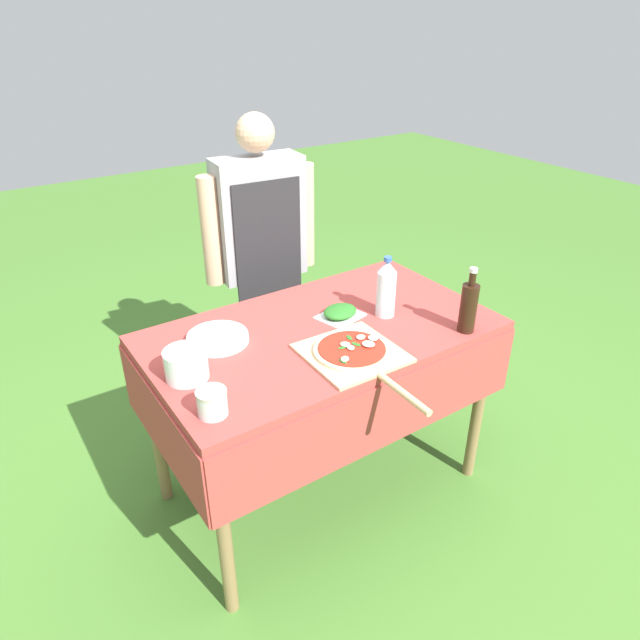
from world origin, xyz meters
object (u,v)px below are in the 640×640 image
pizza_on_peel (355,353)px  mixing_tub (186,364)px  water_bottle (386,288)px  person_cook (261,248)px  prep_table (321,351)px  herb_container (340,312)px  sauce_jar (212,404)px  plate_stack (218,338)px  oil_bottle (469,307)px

pizza_on_peel → mixing_tub: bearing=160.4°
water_bottle → pizza_on_peel: bearing=-147.8°
mixing_tub → person_cook: bearing=46.5°
prep_table → mixing_tub: size_ratio=9.30×
mixing_tub → herb_container: bearing=5.0°
water_bottle → sauce_jar: bearing=-166.6°
person_cook → herb_container: size_ratio=7.61×
sauce_jar → person_cook: bearing=53.7°
person_cook → water_bottle: size_ratio=6.03×
plate_stack → person_cook: bearing=48.4°
sauce_jar → water_bottle: bearing=13.4°
pizza_on_peel → oil_bottle: 0.48m
mixing_tub → sauce_jar: 0.23m
pizza_on_peel → plate_stack: bearing=135.9°
oil_bottle → mixing_tub: size_ratio=1.80×
pizza_on_peel → mixing_tub: 0.58m
person_cook → sauce_jar: (-0.69, -0.94, -0.04)m
herb_container → sauce_jar: (-0.68, -0.29, 0.02)m
person_cook → oil_bottle: 1.07m
prep_table → herb_container: herb_container is taller
water_bottle → herb_container: water_bottle is taller
prep_table → person_cook: 0.73m
herb_container → mixing_tub: bearing=-175.0°
oil_bottle → person_cook: bearing=107.8°
prep_table → person_cook: size_ratio=0.89×
pizza_on_peel → herb_container: 0.30m
herb_container → plate_stack: size_ratio=0.86×
person_cook → oil_bottle: size_ratio=5.80×
person_cook → plate_stack: (-0.50, -0.56, -0.06)m
mixing_tub → water_bottle: bearing=-1.8°
mixing_tub → plate_stack: mixing_tub is taller
herb_container → mixing_tub: size_ratio=1.37×
pizza_on_peel → sauce_jar: size_ratio=6.07×
person_cook → herb_container: person_cook is taller
water_bottle → herb_container: bearing=152.2°
pizza_on_peel → herb_container: (0.13, 0.27, 0.01)m
pizza_on_peel → sauce_jar: sauce_jar is taller
water_bottle → mixing_tub: size_ratio=1.73×
water_bottle → mixing_tub: (-0.83, 0.03, -0.07)m
herb_container → plate_stack: (-0.49, 0.10, -0.01)m
oil_bottle → mixing_tub: bearing=163.4°
oil_bottle → plate_stack: bearing=151.0°
mixing_tub → plate_stack: (0.18, 0.16, -0.04)m
person_cook → herb_container: 0.66m
oil_bottle → herb_container: size_ratio=1.31×
prep_table → herb_container: size_ratio=6.79×
prep_table → person_cook: person_cook is taller
pizza_on_peel → oil_bottle: (0.46, -0.09, 0.09)m
prep_table → mixing_tub: bearing=-177.8°
water_bottle → mixing_tub: water_bottle is taller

